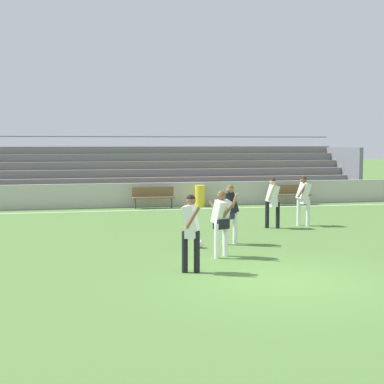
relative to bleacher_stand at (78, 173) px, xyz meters
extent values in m
plane|color=#517A38|center=(3.56, -17.11, -1.36)|extent=(160.00, 160.00, 0.00)
cube|color=white|center=(3.56, -4.27, -1.36)|extent=(44.00, 0.12, 0.01)
cube|color=#BCB7AD|center=(3.56, -2.93, -0.84)|extent=(48.00, 0.16, 1.03)
cube|color=#897051|center=(0.00, -1.84, -1.00)|extent=(27.31, 0.36, 0.08)
cube|color=slate|center=(0.00, -2.04, -1.18)|extent=(27.31, 0.04, 0.36)
cube|color=#897051|center=(0.00, -1.22, -0.64)|extent=(27.31, 0.36, 0.08)
cube|color=slate|center=(0.00, -1.42, -0.82)|extent=(27.31, 0.04, 0.36)
cube|color=#897051|center=(0.00, -0.60, -0.28)|extent=(27.31, 0.36, 0.08)
cube|color=slate|center=(0.00, -0.80, -0.46)|extent=(27.31, 0.04, 0.36)
cube|color=#897051|center=(0.00, 0.03, 0.09)|extent=(27.31, 0.36, 0.08)
cube|color=slate|center=(0.00, -0.17, -0.09)|extent=(27.31, 0.04, 0.36)
cube|color=#897051|center=(0.00, 0.65, 0.45)|extent=(27.31, 0.36, 0.08)
cube|color=slate|center=(0.00, 0.45, 0.27)|extent=(27.31, 0.04, 0.36)
cube|color=#897051|center=(0.00, 1.27, 0.81)|extent=(27.31, 0.36, 0.08)
cube|color=slate|center=(0.00, 1.07, 0.63)|extent=(27.31, 0.04, 0.36)
cube|color=#897051|center=(0.00, 1.90, 1.17)|extent=(27.31, 0.36, 0.08)
cube|color=slate|center=(0.00, 1.70, 0.99)|extent=(27.31, 0.04, 0.36)
cube|color=slate|center=(13.55, 0.03, -0.09)|extent=(0.20, 4.10, 2.54)
cylinder|color=slate|center=(0.00, 2.15, 1.72)|extent=(27.31, 0.06, 0.06)
cube|color=brown|center=(9.27, -3.62, -0.91)|extent=(1.80, 0.40, 0.06)
cube|color=brown|center=(9.27, -3.44, -0.66)|extent=(1.80, 0.05, 0.40)
cylinder|color=#47474C|center=(8.49, -3.62, -1.14)|extent=(0.07, 0.07, 0.45)
cylinder|color=#47474C|center=(10.05, -3.62, -1.14)|extent=(0.07, 0.07, 0.45)
cube|color=brown|center=(3.06, -3.62, -0.91)|extent=(1.80, 0.40, 0.06)
cube|color=brown|center=(3.06, -3.44, -0.66)|extent=(1.80, 0.05, 0.40)
cylinder|color=#47474C|center=(2.28, -3.62, -1.14)|extent=(0.07, 0.07, 0.45)
cylinder|color=#47474C|center=(3.84, -3.62, -1.14)|extent=(0.07, 0.07, 0.45)
cylinder|color=yellow|center=(5.15, -3.38, -0.90)|extent=(0.45, 0.45, 0.93)
cylinder|color=white|center=(3.62, -12.84, -0.94)|extent=(0.13, 0.13, 0.85)
cylinder|color=white|center=(3.93, -12.76, -0.94)|extent=(0.13, 0.13, 0.85)
cube|color=#232847|center=(3.77, -12.80, -0.53)|extent=(0.40, 0.42, 0.24)
cube|color=black|center=(3.77, -12.80, -0.23)|extent=(0.54, 0.54, 0.60)
cylinder|color=#A87A5B|center=(3.73, -12.60, -0.19)|extent=(0.25, 0.23, 0.51)
cylinder|color=#A87A5B|center=(3.82, -13.00, -0.19)|extent=(0.25, 0.23, 0.51)
sphere|color=#A87A5B|center=(3.77, -12.80, 0.15)|extent=(0.21, 0.21, 0.21)
sphere|color=brown|center=(3.77, -12.80, 0.18)|extent=(0.20, 0.20, 0.20)
cylinder|color=white|center=(3.20, -14.39, -0.94)|extent=(0.13, 0.13, 0.84)
cylinder|color=white|center=(2.92, -14.61, -0.94)|extent=(0.13, 0.13, 0.84)
cube|color=black|center=(3.06, -14.50, -0.54)|extent=(0.42, 0.36, 0.24)
cube|color=white|center=(3.06, -14.50, -0.24)|extent=(0.50, 0.50, 0.60)
cylinder|color=brown|center=(3.17, -14.68, -0.21)|extent=(0.25, 0.41, 0.42)
cylinder|color=brown|center=(2.94, -14.32, -0.21)|extent=(0.25, 0.41, 0.42)
sphere|color=brown|center=(3.06, -14.50, 0.14)|extent=(0.21, 0.21, 0.21)
sphere|color=brown|center=(3.06, -14.50, 0.16)|extent=(0.20, 0.20, 0.20)
cylinder|color=black|center=(1.85, -15.96, -0.91)|extent=(0.13, 0.13, 0.90)
cylinder|color=black|center=(2.10, -16.02, -0.91)|extent=(0.13, 0.13, 0.90)
cube|color=white|center=(1.97, -15.99, -0.48)|extent=(0.34, 0.42, 0.24)
cube|color=white|center=(1.97, -15.99, -0.18)|extent=(0.46, 0.48, 0.60)
cylinder|color=brown|center=(1.97, -15.79, -0.15)|extent=(0.33, 0.19, 0.49)
cylinder|color=brown|center=(1.97, -16.18, -0.15)|extent=(0.33, 0.19, 0.49)
sphere|color=brown|center=(1.97, -15.99, 0.20)|extent=(0.21, 0.21, 0.21)
sphere|color=black|center=(1.97, -15.99, 0.22)|extent=(0.20, 0.20, 0.20)
cylinder|color=black|center=(6.12, -10.27, -0.94)|extent=(0.13, 0.13, 0.85)
cylinder|color=black|center=(5.82, -10.10, -0.94)|extent=(0.13, 0.13, 0.85)
cube|color=white|center=(5.97, -10.18, -0.53)|extent=(0.24, 0.37, 0.24)
cube|color=white|center=(5.97, -10.18, -0.23)|extent=(0.38, 0.40, 0.60)
cylinder|color=#D6A884|center=(5.85, -10.36, -0.19)|extent=(0.26, 0.09, 0.51)
cylinder|color=#D6A884|center=(6.09, -10.01, -0.19)|extent=(0.26, 0.09, 0.51)
sphere|color=#D6A884|center=(5.97, -10.18, 0.16)|extent=(0.21, 0.21, 0.21)
sphere|color=black|center=(5.97, -10.18, 0.18)|extent=(0.20, 0.20, 0.20)
cylinder|color=white|center=(7.30, -9.99, -0.92)|extent=(0.13, 0.13, 0.88)
cylinder|color=white|center=(7.05, -9.79, -0.92)|extent=(0.13, 0.13, 0.88)
cube|color=white|center=(7.17, -9.89, -0.50)|extent=(0.28, 0.39, 0.24)
cube|color=white|center=(7.17, -9.89, -0.20)|extent=(0.45, 0.44, 0.60)
cylinder|color=brown|center=(7.05, -10.05, -0.16)|extent=(0.37, 0.13, 0.47)
cylinder|color=brown|center=(7.30, -9.73, -0.16)|extent=(0.37, 0.13, 0.47)
sphere|color=brown|center=(7.17, -9.89, 0.18)|extent=(0.21, 0.21, 0.21)
sphere|color=black|center=(7.17, -9.89, 0.21)|extent=(0.20, 0.20, 0.20)
sphere|color=white|center=(2.83, -13.17, -1.25)|extent=(0.22, 0.22, 0.22)
camera|label=1|loc=(-0.68, -28.07, 1.43)|focal=54.73mm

